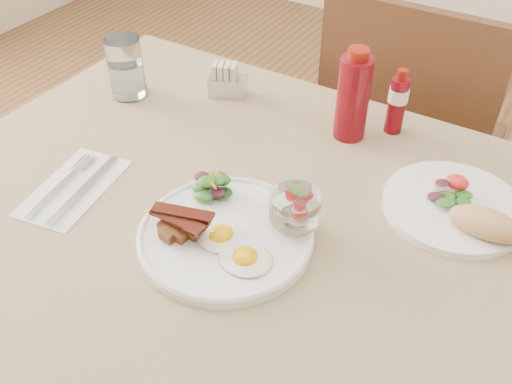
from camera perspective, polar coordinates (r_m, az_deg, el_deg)
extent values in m
cylinder|color=#55311A|center=(1.68, -8.92, 1.41)|extent=(0.06, 0.06, 0.71)
cube|color=#55311A|center=(0.95, 3.14, -4.43)|extent=(1.30, 0.85, 0.04)
cube|color=#8D7B57|center=(0.94, 3.19, -3.51)|extent=(1.33, 0.88, 0.00)
cylinder|color=#55311A|center=(1.73, 6.51, -2.75)|extent=(0.04, 0.04, 0.45)
cylinder|color=#55311A|center=(1.66, 17.73, -7.06)|extent=(0.04, 0.04, 0.45)
cylinder|color=#55311A|center=(1.99, 11.13, 3.33)|extent=(0.04, 0.04, 0.45)
cylinder|color=#55311A|center=(1.94, 20.91, -0.17)|extent=(0.04, 0.04, 0.45)
cube|color=#55311A|center=(1.67, 15.42, 4.75)|extent=(0.42, 0.42, 0.03)
cube|color=#55311A|center=(1.38, 14.35, 8.62)|extent=(0.42, 0.03, 0.46)
cylinder|color=white|center=(0.91, -3.06, -4.46)|extent=(0.28, 0.28, 0.02)
ellipsoid|color=white|center=(0.86, -1.08, -6.67)|extent=(0.10, 0.09, 0.01)
ellipsoid|color=#FFAF05|center=(0.85, -1.08, -6.44)|extent=(0.04, 0.04, 0.02)
ellipsoid|color=white|center=(0.89, -3.50, -4.41)|extent=(0.10, 0.09, 0.01)
ellipsoid|color=#FFAF05|center=(0.89, -3.51, -4.18)|extent=(0.04, 0.04, 0.02)
cube|color=brown|center=(0.91, -7.53, -3.22)|extent=(0.03, 0.03, 0.02)
cube|color=brown|center=(0.89, -7.59, -4.21)|extent=(0.03, 0.03, 0.02)
cube|color=brown|center=(0.91, -9.02, -3.42)|extent=(0.03, 0.03, 0.02)
cube|color=brown|center=(0.89, -6.27, -4.00)|extent=(0.03, 0.03, 0.02)
cube|color=brown|center=(0.89, -8.72, -4.18)|extent=(0.03, 0.03, 0.02)
cube|color=brown|center=(0.92, -7.77, -2.68)|extent=(0.03, 0.03, 0.02)
cube|color=brown|center=(0.89, -7.35, -3.08)|extent=(0.03, 0.03, 0.02)
cube|color=brown|center=(0.89, -8.14, -2.86)|extent=(0.03, 0.03, 0.02)
cube|color=brown|center=(0.88, -6.72, -3.16)|extent=(0.03, 0.03, 0.02)
cube|color=#50180D|center=(0.89, -7.66, -2.59)|extent=(0.10, 0.03, 0.01)
cube|color=#50180D|center=(0.88, -7.88, -2.75)|extent=(0.10, 0.03, 0.01)
cube|color=#50180D|center=(0.88, -7.36, -2.02)|extent=(0.10, 0.04, 0.01)
ellipsoid|color=#1C4D14|center=(0.97, -4.54, -0.02)|extent=(0.05, 0.04, 0.01)
ellipsoid|color=#1C4D14|center=(0.96, -3.39, -0.09)|extent=(0.04, 0.03, 0.01)
ellipsoid|color=#3A1221|center=(0.98, -4.64, 0.96)|extent=(0.04, 0.03, 0.01)
ellipsoid|color=#1C4D14|center=(0.95, -5.15, -0.33)|extent=(0.04, 0.04, 0.01)
ellipsoid|color=#1C4D14|center=(0.96, -5.51, 0.45)|extent=(0.04, 0.03, 0.01)
ellipsoid|color=#3A1221|center=(0.95, -3.97, -0.01)|extent=(0.03, 0.03, 0.01)
ellipsoid|color=#1C4D14|center=(0.97, -3.85, 1.52)|extent=(0.04, 0.03, 0.01)
ellipsoid|color=#1C4D14|center=(0.96, -3.40, 1.14)|extent=(0.04, 0.03, 0.01)
ellipsoid|color=#3A1221|center=(0.97, -5.49, 1.60)|extent=(0.03, 0.03, 0.01)
ellipsoid|color=#1C4D14|center=(0.95, -4.92, 1.07)|extent=(0.04, 0.03, 0.01)
ellipsoid|color=#1C4D14|center=(0.94, -3.89, 1.13)|extent=(0.03, 0.03, 0.01)
cylinder|color=orange|center=(0.95, -4.21, 1.36)|extent=(0.02, 0.04, 0.01)
cylinder|color=orange|center=(0.96, -4.49, 1.90)|extent=(0.04, 0.01, 0.01)
cylinder|color=orange|center=(0.94, -4.43, 0.93)|extent=(0.03, 0.02, 0.01)
cylinder|color=white|center=(0.91, 3.83, -3.42)|extent=(0.04, 0.04, 0.01)
cylinder|color=white|center=(0.90, 3.86, -2.92)|extent=(0.02, 0.02, 0.01)
cylinder|color=white|center=(0.88, 3.94, -1.53)|extent=(0.08, 0.08, 0.05)
cylinder|color=#FFE7B4|center=(0.90, 3.77, -1.41)|extent=(0.02, 0.02, 0.01)
cylinder|color=#FFE7B4|center=(0.87, 4.24, -2.38)|extent=(0.02, 0.02, 0.01)
cylinder|color=#FFE7B4|center=(0.89, 4.70, -1.27)|extent=(0.02, 0.02, 0.01)
cylinder|color=olive|center=(0.88, 4.09, -0.30)|extent=(0.03, 0.03, 0.01)
cone|color=red|center=(0.86, 4.05, -1.35)|extent=(0.02, 0.02, 0.02)
cone|color=red|center=(0.87, 3.25, -0.22)|extent=(0.02, 0.02, 0.02)
cone|color=red|center=(0.87, 4.79, -0.12)|extent=(0.02, 0.02, 0.02)
ellipsoid|color=#2A762F|center=(0.86, 4.21, -0.01)|extent=(0.02, 0.01, 0.00)
ellipsoid|color=#2A762F|center=(0.85, 4.64, -0.11)|extent=(0.02, 0.01, 0.00)
cylinder|color=white|center=(1.02, 19.12, -1.38)|extent=(0.24, 0.24, 0.01)
ellipsoid|color=#1C4D14|center=(1.01, 18.39, -0.41)|extent=(0.04, 0.03, 0.01)
ellipsoid|color=#1C4D14|center=(1.02, 20.01, -0.31)|extent=(0.04, 0.03, 0.01)
ellipsoid|color=#3A1221|center=(1.00, 17.55, -0.41)|extent=(0.03, 0.03, 0.01)
ellipsoid|color=#1C4D14|center=(0.99, 18.45, -1.00)|extent=(0.04, 0.03, 0.01)
ellipsoid|color=#1C4D14|center=(1.00, 19.95, -0.98)|extent=(0.03, 0.03, 0.01)
ellipsoid|color=#3A1221|center=(1.02, 18.14, 0.88)|extent=(0.03, 0.02, 0.01)
ellipsoid|color=red|center=(1.03, 19.44, 0.74)|extent=(0.04, 0.03, 0.02)
ellipsoid|color=tan|center=(0.96, 22.05, -2.83)|extent=(0.12, 0.08, 0.04)
cylinder|color=#62050E|center=(1.11, 9.66, 9.18)|extent=(0.07, 0.07, 0.17)
cylinder|color=maroon|center=(1.07, 10.22, 13.45)|extent=(0.04, 0.04, 0.02)
cylinder|color=#62050E|center=(1.15, 13.89, 8.37)|extent=(0.04, 0.04, 0.12)
cylinder|color=silver|center=(1.14, 14.08, 9.39)|extent=(0.05, 0.05, 0.03)
cylinder|color=maroon|center=(1.12, 14.43, 11.29)|extent=(0.02, 0.02, 0.02)
cube|color=silver|center=(1.26, -2.80, 10.56)|extent=(0.09, 0.07, 0.05)
cube|color=#C2B589|center=(1.25, -4.08, 11.71)|extent=(0.02, 0.04, 0.05)
cube|color=#C2B589|center=(1.25, -3.46, 11.67)|extent=(0.02, 0.04, 0.05)
cube|color=#C2B589|center=(1.25, -2.84, 11.63)|extent=(0.02, 0.04, 0.05)
cube|color=#C2B589|center=(1.24, -2.22, 11.59)|extent=(0.02, 0.04, 0.05)
cylinder|color=white|center=(1.27, -12.89, 12.05)|extent=(0.08, 0.08, 0.13)
cylinder|color=silver|center=(1.28, -12.71, 10.98)|extent=(0.07, 0.07, 0.07)
cube|color=white|center=(1.06, -17.75, 0.43)|extent=(0.15, 0.22, 0.00)
cube|color=silver|center=(1.04, -16.79, 0.31)|extent=(0.05, 0.20, 0.00)
cube|color=silver|center=(1.05, -19.66, -0.14)|extent=(0.03, 0.13, 0.00)
cube|color=silver|center=(1.11, -17.32, 2.92)|extent=(0.01, 0.05, 0.00)
cube|color=silver|center=(1.11, -16.98, 2.83)|extent=(0.01, 0.05, 0.00)
cube|color=silver|center=(1.10, -16.63, 2.73)|extent=(0.01, 0.05, 0.00)
cube|color=silver|center=(1.10, -16.28, 2.64)|extent=(0.01, 0.05, 0.00)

